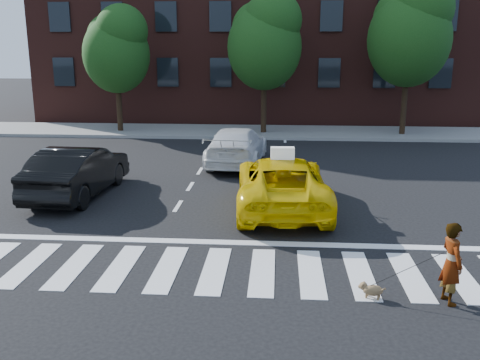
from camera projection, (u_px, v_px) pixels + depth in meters
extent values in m
plane|color=black|center=(215.00, 270.00, 11.14)|extent=(120.00, 120.00, 0.00)
cube|color=silver|center=(215.00, 270.00, 11.14)|extent=(13.00, 2.40, 0.01)
cube|color=silver|center=(223.00, 242.00, 12.69)|extent=(12.00, 0.30, 0.01)
cube|color=slate|center=(254.00, 132.00, 28.03)|extent=(30.00, 4.00, 0.15)
cube|color=#471F19|center=(260.00, 20.00, 33.80)|extent=(26.00, 10.00, 12.00)
cylinder|color=black|center=(119.00, 102.00, 27.65)|extent=(0.28, 0.28, 3.25)
ellipsoid|color=#133D10|center=(116.00, 55.00, 27.06)|extent=(3.38, 3.38, 3.89)
sphere|color=#133D10|center=(122.00, 30.00, 26.54)|extent=(2.60, 2.60, 2.60)
sphere|color=#133D10|center=(110.00, 37.00, 27.11)|extent=(2.34, 2.34, 2.34)
cylinder|color=black|center=(264.00, 100.00, 27.09)|extent=(0.28, 0.28, 3.55)
ellipsoid|color=#133D10|center=(264.00, 47.00, 26.43)|extent=(3.69, 3.69, 4.25)
sphere|color=#133D10|center=(273.00, 20.00, 25.89)|extent=(2.84, 2.84, 2.84)
sphere|color=#133D10|center=(258.00, 28.00, 26.47)|extent=(2.56, 2.56, 2.56)
cylinder|color=black|center=(404.00, 98.00, 26.56)|extent=(0.28, 0.28, 3.85)
ellipsoid|color=#133D10|center=(409.00, 39.00, 25.85)|extent=(4.00, 4.00, 4.60)
sphere|color=#133D10|center=(421.00, 9.00, 25.28)|extent=(3.08, 3.08, 3.08)
sphere|color=#133D10|center=(402.00, 18.00, 25.86)|extent=(2.77, 2.77, 2.77)
imported|color=#DFB904|center=(282.00, 183.00, 15.17)|extent=(2.74, 5.48, 1.49)
imported|color=black|center=(78.00, 171.00, 16.43)|extent=(1.92, 4.81, 1.56)
imported|color=silver|center=(237.00, 146.00, 20.76)|extent=(2.35, 5.07, 1.43)
imported|color=#999999|center=(452.00, 263.00, 9.58)|extent=(0.48, 0.63, 1.53)
ellipsoid|color=olive|center=(373.00, 290.00, 9.87)|extent=(0.41, 0.32, 0.21)
sphere|color=olive|center=(363.00, 286.00, 9.93)|extent=(0.20, 0.20, 0.15)
sphere|color=olive|center=(360.00, 287.00, 9.96)|extent=(0.09, 0.09, 0.07)
cylinder|color=olive|center=(383.00, 290.00, 9.78)|extent=(0.11, 0.07, 0.09)
sphere|color=olive|center=(364.00, 283.00, 9.96)|extent=(0.07, 0.07, 0.05)
sphere|color=olive|center=(363.00, 285.00, 9.87)|extent=(0.07, 0.07, 0.05)
cylinder|color=olive|center=(366.00, 296.00, 9.90)|extent=(0.05, 0.05, 0.10)
cylinder|color=olive|center=(367.00, 294.00, 9.98)|extent=(0.05, 0.05, 0.10)
cylinder|color=olive|center=(378.00, 298.00, 9.81)|extent=(0.05, 0.05, 0.10)
cylinder|color=olive|center=(379.00, 296.00, 9.89)|extent=(0.05, 0.05, 0.10)
cube|color=white|center=(283.00, 153.00, 14.75)|extent=(0.66, 0.31, 0.32)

